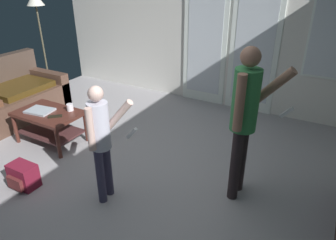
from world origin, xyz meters
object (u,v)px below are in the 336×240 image
(backpack, at_px, (23,176))
(laptop_closed, at_px, (40,111))
(person_child, at_px, (101,135))
(tv_remote_black, at_px, (55,116))
(cup_near_edge, at_px, (70,107))
(coffee_table, at_px, (50,120))
(floor_lamp, at_px, (37,9))
(person_adult, at_px, (245,113))

(backpack, xyz_separation_m, laptop_closed, (-0.59, 0.80, 0.32))
(laptop_closed, bearing_deg, person_child, -26.77)
(laptop_closed, height_order, tv_remote_black, laptop_closed)
(laptop_closed, bearing_deg, cup_near_edge, 26.01)
(person_child, bearing_deg, laptop_closed, 161.25)
(coffee_table, bearing_deg, floor_lamp, 138.45)
(coffee_table, xyz_separation_m, laptop_closed, (-0.10, -0.04, 0.13))
(person_adult, bearing_deg, tv_remote_black, -174.20)
(person_adult, relative_size, person_child, 1.27)
(backpack, bearing_deg, person_adult, 26.37)
(person_child, bearing_deg, floor_lamp, 147.16)
(laptop_closed, height_order, cup_near_edge, cup_near_edge)
(person_child, height_order, backpack, person_child)
(laptop_closed, bearing_deg, tv_remote_black, -12.49)
(coffee_table, height_order, floor_lamp, floor_lamp)
(coffee_table, relative_size, laptop_closed, 2.59)
(backpack, relative_size, cup_near_edge, 3.30)
(floor_lamp, distance_m, laptop_closed, 2.15)
(person_adult, relative_size, floor_lamp, 0.87)
(person_child, height_order, tv_remote_black, person_child)
(floor_lamp, bearing_deg, laptop_closed, -44.57)
(floor_lamp, relative_size, laptop_closed, 5.36)
(tv_remote_black, bearing_deg, backpack, -112.64)
(coffee_table, bearing_deg, tv_remote_black, -17.75)
(tv_remote_black, bearing_deg, floor_lamp, 98.09)
(person_child, xyz_separation_m, backpack, (-0.90, -0.29, -0.60))
(person_adult, relative_size, backpack, 5.14)
(coffee_table, distance_m, person_adult, 2.60)
(coffee_table, bearing_deg, cup_near_edge, 38.88)
(coffee_table, relative_size, cup_near_edge, 9.44)
(person_child, relative_size, floor_lamp, 0.68)
(person_child, xyz_separation_m, tv_remote_black, (-1.18, 0.48, -0.28))
(person_child, relative_size, tv_remote_black, 7.16)
(person_adult, xyz_separation_m, backpack, (-2.04, -1.01, -0.79))
(coffee_table, bearing_deg, backpack, -60.03)
(coffee_table, xyz_separation_m, backpack, (0.48, -0.84, -0.19))
(floor_lamp, bearing_deg, cup_near_edge, -33.47)
(person_adult, relative_size, tv_remote_black, 9.10)
(floor_lamp, height_order, backpack, floor_lamp)
(floor_lamp, distance_m, backpack, 3.17)
(laptop_closed, bearing_deg, person_adult, -3.40)
(person_adult, distance_m, cup_near_edge, 2.34)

